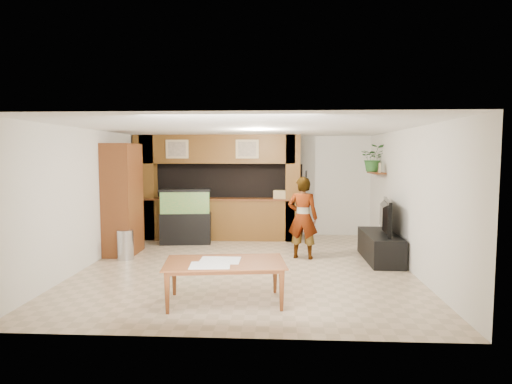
# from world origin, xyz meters

# --- Properties ---
(floor) EXTENTS (6.50, 6.50, 0.00)m
(floor) POSITION_xyz_m (0.00, 0.00, 0.00)
(floor) COLOR tan
(floor) RESTS_ON ground
(ceiling) EXTENTS (6.50, 6.50, 0.00)m
(ceiling) POSITION_xyz_m (0.00, 0.00, 2.60)
(ceiling) COLOR white
(ceiling) RESTS_ON wall_back
(wall_back) EXTENTS (6.00, 0.00, 6.00)m
(wall_back) POSITION_xyz_m (0.00, 3.25, 1.30)
(wall_back) COLOR silver
(wall_back) RESTS_ON floor
(wall_left) EXTENTS (0.00, 6.50, 6.50)m
(wall_left) POSITION_xyz_m (-3.00, 0.00, 1.30)
(wall_left) COLOR silver
(wall_left) RESTS_ON floor
(wall_right) EXTENTS (0.00, 6.50, 6.50)m
(wall_right) POSITION_xyz_m (3.00, 0.00, 1.30)
(wall_right) COLOR silver
(wall_right) RESTS_ON floor
(partition) EXTENTS (4.20, 0.99, 2.60)m
(partition) POSITION_xyz_m (-0.95, 2.64, 1.31)
(partition) COLOR brown
(partition) RESTS_ON floor
(wall_clock) EXTENTS (0.05, 0.25, 0.25)m
(wall_clock) POSITION_xyz_m (-2.97, 1.00, 1.90)
(wall_clock) COLOR black
(wall_clock) RESTS_ON wall_left
(wall_shelf) EXTENTS (0.25, 0.90, 0.04)m
(wall_shelf) POSITION_xyz_m (2.85, 1.95, 1.70)
(wall_shelf) COLOR brown
(wall_shelf) RESTS_ON wall_right
(pantry_cabinet) EXTENTS (0.59, 0.96, 2.35)m
(pantry_cabinet) POSITION_xyz_m (-2.70, 0.85, 1.17)
(pantry_cabinet) COLOR brown
(pantry_cabinet) RESTS_ON floor
(trash_can) EXTENTS (0.33, 0.33, 0.60)m
(trash_can) POSITION_xyz_m (-2.49, 0.36, 0.30)
(trash_can) COLOR #B2B2B7
(trash_can) RESTS_ON floor
(aquarium) EXTENTS (1.18, 0.44, 1.31)m
(aquarium) POSITION_xyz_m (-1.60, 1.95, 0.64)
(aquarium) COLOR black
(aquarium) RESTS_ON floor
(tv_stand) EXTENTS (0.60, 1.64, 0.55)m
(tv_stand) POSITION_xyz_m (2.65, 0.56, 0.27)
(tv_stand) COLOR black
(tv_stand) RESTS_ON floor
(television) EXTENTS (0.34, 1.20, 0.68)m
(television) POSITION_xyz_m (2.65, 0.56, 0.89)
(television) COLOR black
(television) RESTS_ON tv_stand
(photo_frame) EXTENTS (0.05, 0.16, 0.21)m
(photo_frame) POSITION_xyz_m (2.85, 1.62, 1.83)
(photo_frame) COLOR tan
(photo_frame) RESTS_ON wall_shelf
(potted_plant) EXTENTS (0.65, 0.59, 0.63)m
(potted_plant) POSITION_xyz_m (2.82, 2.15, 2.04)
(potted_plant) COLOR #2A6026
(potted_plant) RESTS_ON wall_shelf
(person) EXTENTS (0.68, 0.52, 1.68)m
(person) POSITION_xyz_m (1.10, 0.64, 0.84)
(person) COLOR tan
(person) RESTS_ON floor
(microphone) EXTENTS (0.04, 0.10, 0.17)m
(microphone) POSITION_xyz_m (1.15, 0.48, 1.73)
(microphone) COLOR black
(microphone) RESTS_ON person
(dining_table) EXTENTS (1.80, 1.15, 0.60)m
(dining_table) POSITION_xyz_m (-0.15, -2.10, 0.30)
(dining_table) COLOR brown
(dining_table) RESTS_ON floor
(newspaper_a) EXTENTS (0.58, 0.42, 0.01)m
(newspaper_a) POSITION_xyz_m (-0.23, -2.00, 0.60)
(newspaper_a) COLOR silver
(newspaper_a) RESTS_ON dining_table
(newspaper_b) EXTENTS (0.58, 0.45, 0.01)m
(newspaper_b) POSITION_xyz_m (-0.33, -2.29, 0.60)
(newspaper_b) COLOR silver
(newspaper_b) RESTS_ON dining_table
(counter_box) EXTENTS (0.35, 0.27, 0.20)m
(counter_box) POSITION_xyz_m (0.65, 2.45, 1.14)
(counter_box) COLOR tan
(counter_box) RESTS_ON partition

